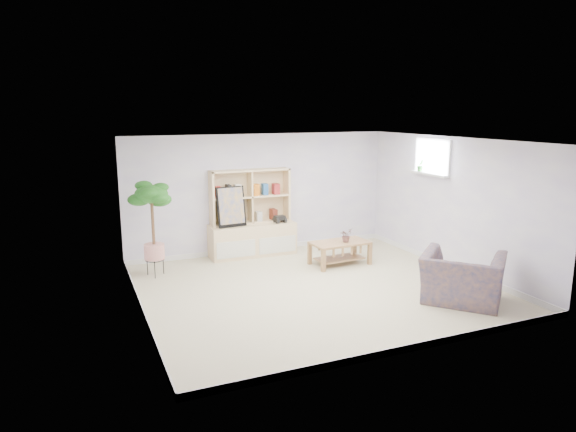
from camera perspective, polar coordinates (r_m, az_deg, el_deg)
name	(u,v)px	position (r m, az deg, el deg)	size (l,w,h in m)	color
floor	(314,288)	(8.50, 2.96, -7.98)	(5.50, 5.00, 0.01)	beige
ceiling	(316,140)	(8.02, 3.14, 8.39)	(5.50, 5.00, 0.01)	silver
walls	(315,216)	(8.17, 3.04, -0.04)	(5.51, 5.01, 2.40)	silver
baseboard	(314,285)	(8.48, 2.96, -7.67)	(5.50, 5.00, 0.10)	white
window	(433,157)	(10.03, 15.78, 6.34)	(0.10, 0.98, 0.68)	white
window_sill	(429,174)	(10.02, 15.41, 4.51)	(0.14, 1.00, 0.04)	white
storage_unit	(252,213)	(10.16, -4.01, 0.31)	(1.72, 0.58, 1.72)	#E4BF87
poster	(231,207)	(9.92, -6.34, 1.03)	(0.56, 0.13, 0.78)	gold
toy_truck	(280,219)	(10.28, -0.93, -0.30)	(0.30, 0.21, 0.16)	black
coffee_table	(340,253)	(9.73, 5.76, -4.12)	(1.07, 0.59, 0.44)	olive
table_plant	(346,235)	(9.64, 6.46, -2.13)	(0.23, 0.20, 0.26)	#205F24
floor_tree	(153,229)	(9.17, -14.75, -1.44)	(0.62, 0.62, 1.68)	#1D6D12
armchair	(463,275)	(8.19, 18.83, -6.21)	(1.16, 1.01, 0.86)	navy
sill_plant	(420,165)	(10.22, 14.49, 5.46)	(0.13, 0.10, 0.23)	#1D6D12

